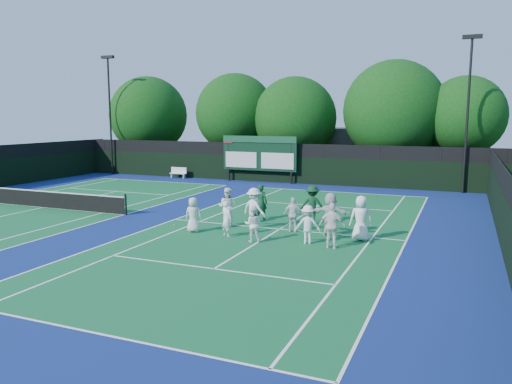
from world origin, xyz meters
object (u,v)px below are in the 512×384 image
at_px(tennis_net, 43,199).
at_px(coach_left, 261,202).
at_px(scoreboard, 259,154).
at_px(bench, 178,172).

relative_size(tennis_net, coach_left, 6.49).
distance_m(scoreboard, tennis_net, 16.26).
height_order(bench, coach_left, coach_left).
distance_m(tennis_net, bench, 14.37).
distance_m(scoreboard, coach_left, 14.06).
bearing_deg(tennis_net, coach_left, 7.71).
xyz_separation_m(tennis_net, coach_left, (12.40, 1.68, 0.38)).
bearing_deg(coach_left, scoreboard, -64.23).
relative_size(bench, coach_left, 0.81).
relative_size(scoreboard, coach_left, 3.45).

